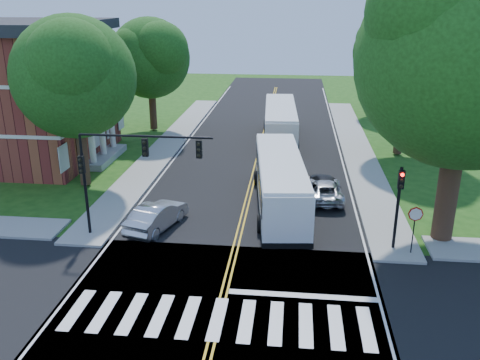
# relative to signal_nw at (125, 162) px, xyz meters

# --- Properties ---
(ground) EXTENTS (140.00, 140.00, 0.00)m
(ground) POSITION_rel_signal_nw_xyz_m (5.86, -6.43, -4.38)
(ground) COLOR #1A4812
(ground) RESTS_ON ground
(road) EXTENTS (14.00, 96.00, 0.01)m
(road) POSITION_rel_signal_nw_xyz_m (5.86, 11.57, -4.37)
(road) COLOR black
(road) RESTS_ON ground
(cross_road) EXTENTS (60.00, 12.00, 0.01)m
(cross_road) POSITION_rel_signal_nw_xyz_m (5.86, -6.43, -4.37)
(cross_road) COLOR black
(cross_road) RESTS_ON ground
(center_line) EXTENTS (0.36, 70.00, 0.01)m
(center_line) POSITION_rel_signal_nw_xyz_m (5.86, 15.57, -4.36)
(center_line) COLOR gold
(center_line) RESTS_ON road
(edge_line_w) EXTENTS (0.12, 70.00, 0.01)m
(edge_line_w) POSITION_rel_signal_nw_xyz_m (-0.94, 15.57, -4.36)
(edge_line_w) COLOR silver
(edge_line_w) RESTS_ON road
(edge_line_e) EXTENTS (0.12, 70.00, 0.01)m
(edge_line_e) POSITION_rel_signal_nw_xyz_m (12.66, 15.57, -4.36)
(edge_line_e) COLOR silver
(edge_line_e) RESTS_ON road
(crosswalk) EXTENTS (12.60, 3.00, 0.01)m
(crosswalk) POSITION_rel_signal_nw_xyz_m (5.86, -6.93, -4.36)
(crosswalk) COLOR silver
(crosswalk) RESTS_ON road
(stop_bar) EXTENTS (6.60, 0.40, 0.01)m
(stop_bar) POSITION_rel_signal_nw_xyz_m (9.36, -4.83, -4.36)
(stop_bar) COLOR silver
(stop_bar) RESTS_ON road
(sidewalk_nw) EXTENTS (2.60, 40.00, 0.15)m
(sidewalk_nw) POSITION_rel_signal_nw_xyz_m (-2.44, 18.57, -4.30)
(sidewalk_nw) COLOR gray
(sidewalk_nw) RESTS_ON ground
(sidewalk_ne) EXTENTS (2.60, 40.00, 0.15)m
(sidewalk_ne) POSITION_rel_signal_nw_xyz_m (14.16, 18.57, -4.30)
(sidewalk_ne) COLOR gray
(sidewalk_ne) RESTS_ON ground
(tree_ne_big) EXTENTS (10.80, 10.80, 14.91)m
(tree_ne_big) POSITION_rel_signal_nw_xyz_m (16.86, 1.57, 5.24)
(tree_ne_big) COLOR #372516
(tree_ne_big) RESTS_ON ground
(tree_west_near) EXTENTS (8.00, 8.00, 11.40)m
(tree_west_near) POSITION_rel_signal_nw_xyz_m (-5.64, 7.57, 3.15)
(tree_west_near) COLOR #372516
(tree_west_near) RESTS_ON ground
(tree_west_far) EXTENTS (7.60, 7.60, 10.67)m
(tree_west_far) POSITION_rel_signal_nw_xyz_m (-5.14, 23.57, 2.62)
(tree_west_far) COLOR #372516
(tree_west_far) RESTS_ON ground
(tree_east_mid) EXTENTS (8.40, 8.40, 11.93)m
(tree_east_mid) POSITION_rel_signal_nw_xyz_m (17.36, 17.57, 3.48)
(tree_east_mid) COLOR #372516
(tree_east_mid) RESTS_ON ground
(tree_east_far) EXTENTS (7.20, 7.20, 10.34)m
(tree_east_far) POSITION_rel_signal_nw_xyz_m (18.36, 33.57, 2.48)
(tree_east_far) COLOR #372516
(tree_east_far) RESTS_ON ground
(signal_nw) EXTENTS (7.15, 0.46, 5.66)m
(signal_nw) POSITION_rel_signal_nw_xyz_m (0.00, 0.00, 0.00)
(signal_nw) COLOR black
(signal_nw) RESTS_ON ground
(signal_ne) EXTENTS (0.30, 0.46, 4.40)m
(signal_ne) POSITION_rel_signal_nw_xyz_m (14.06, 0.01, -1.41)
(signal_ne) COLOR black
(signal_ne) RESTS_ON ground
(stop_sign) EXTENTS (0.76, 0.08, 2.53)m
(stop_sign) POSITION_rel_signal_nw_xyz_m (14.86, -0.45, -2.35)
(stop_sign) COLOR black
(stop_sign) RESTS_ON ground
(bus_lead) EXTENTS (3.94, 12.52, 3.19)m
(bus_lead) POSITION_rel_signal_nw_xyz_m (7.95, 5.29, -2.69)
(bus_lead) COLOR silver
(bus_lead) RESTS_ON road
(bus_follow) EXTENTS (3.51, 12.69, 3.25)m
(bus_follow) POSITION_rel_signal_nw_xyz_m (7.44, 20.88, -2.65)
(bus_follow) COLOR silver
(bus_follow) RESTS_ON road
(hatchback) EXTENTS (2.85, 4.88, 1.52)m
(hatchback) POSITION_rel_signal_nw_xyz_m (1.14, 1.30, -3.61)
(hatchback) COLOR #B0B2B7
(hatchback) RESTS_ON road
(suv) EXTENTS (2.33, 4.76, 1.30)m
(suv) POSITION_rel_signal_nw_xyz_m (10.84, 6.83, -3.72)
(suv) COLOR #B7B8BE
(suv) RESTS_ON road
(dark_sedan) EXTENTS (2.21, 4.26, 1.18)m
(dark_sedan) POSITION_rel_signal_nw_xyz_m (10.83, 8.17, -3.78)
(dark_sedan) COLOR black
(dark_sedan) RESTS_ON road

